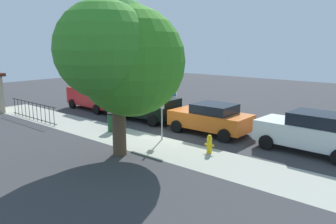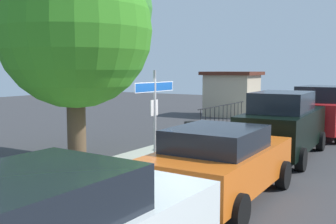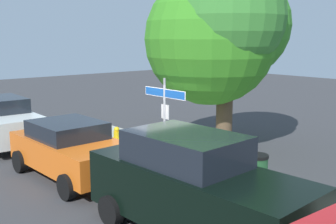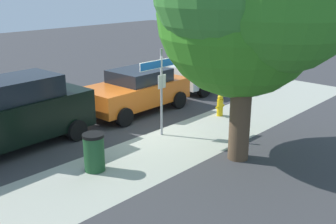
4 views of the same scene
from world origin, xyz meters
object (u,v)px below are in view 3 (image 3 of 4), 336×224
(car_white, at_px, (2,121))
(trash_bin, at_px, (257,173))
(street_sign, at_px, (165,107))
(car_black, at_px, (194,187))
(fire_hydrant, at_px, (117,138))
(car_orange, at_px, (71,149))
(shade_tree, at_px, (222,30))

(car_white, xyz_separation_m, trash_bin, (8.93, 3.14, -0.38))
(street_sign, bearing_deg, car_black, -32.98)
(street_sign, xyz_separation_m, car_black, (3.64, -2.36, -0.85))
(car_black, distance_m, fire_hydrant, 6.97)
(car_orange, xyz_separation_m, car_black, (4.80, 0.06, 0.21))
(car_black, bearing_deg, fire_hydrant, 156.06)
(car_white, distance_m, fire_hydrant, 4.27)
(street_sign, distance_m, car_white, 6.59)
(car_white, bearing_deg, shade_tree, 45.00)
(car_white, relative_size, car_orange, 1.05)
(car_black, xyz_separation_m, fire_hydrant, (-6.45, 2.56, -0.63))
(shade_tree, xyz_separation_m, car_white, (-5.71, -5.35, -3.22))
(shade_tree, xyz_separation_m, trash_bin, (3.23, -2.20, -3.60))
(shade_tree, distance_m, car_black, 7.09)
(street_sign, distance_m, trash_bin, 3.31)
(shade_tree, relative_size, fire_hydrant, 8.09)
(street_sign, bearing_deg, car_white, -156.06)
(car_white, distance_m, car_orange, 4.81)
(street_sign, relative_size, car_black, 0.57)
(shade_tree, distance_m, car_white, 8.46)
(car_orange, bearing_deg, car_black, -0.23)
(car_orange, relative_size, car_black, 0.87)
(street_sign, bearing_deg, trash_bin, 9.51)
(street_sign, distance_m, fire_hydrant, 3.18)
(car_white, bearing_deg, car_orange, 4.57)
(street_sign, bearing_deg, car_orange, -115.57)
(shade_tree, xyz_separation_m, car_black, (3.89, -5.06, -3.08))
(car_white, distance_m, car_black, 9.60)
(car_orange, bearing_deg, fire_hydrant, 121.38)
(car_orange, bearing_deg, shade_tree, 79.04)
(shade_tree, bearing_deg, fire_hydrant, -135.66)
(car_black, bearing_deg, car_white, 179.40)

